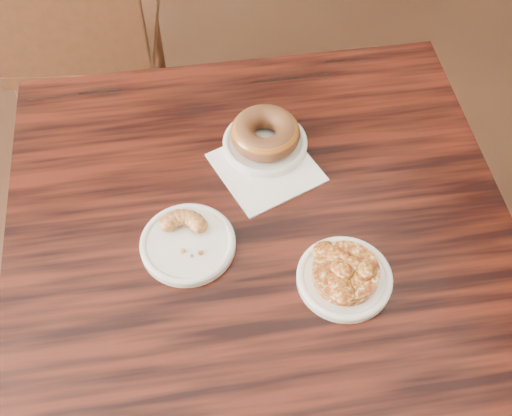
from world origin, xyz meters
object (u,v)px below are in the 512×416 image
object	(u,v)px
chair_far	(86,33)
glazed_donut	(265,133)
cruller_fragment	(187,238)
cafe_table	(260,328)
apple_fritter	(346,271)

from	to	relation	value
chair_far	glazed_donut	bearing A→B (deg)	123.66
glazed_donut	cruller_fragment	xyz separation A→B (m)	(-0.18, -0.17, -0.01)
cruller_fragment	chair_far	bearing A→B (deg)	96.19
chair_far	cruller_fragment	xyz separation A→B (m)	(0.11, -0.98, 0.33)
cafe_table	cruller_fragment	size ratio (longest dim) A/B	8.72
chair_far	apple_fritter	world-z (taller)	chair_far
apple_fritter	cruller_fragment	bearing A→B (deg)	149.43
cafe_table	chair_far	world-z (taller)	chair_far
cafe_table	cruller_fragment	distance (m)	0.42
chair_far	apple_fritter	size ratio (longest dim) A/B	6.32
cafe_table	glazed_donut	size ratio (longest dim) A/B	6.74
glazed_donut	cruller_fragment	distance (m)	0.25
chair_far	cruller_fragment	world-z (taller)	chair_far
apple_fritter	chair_far	bearing A→B (deg)	106.61
glazed_donut	cruller_fragment	size ratio (longest dim) A/B	1.29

